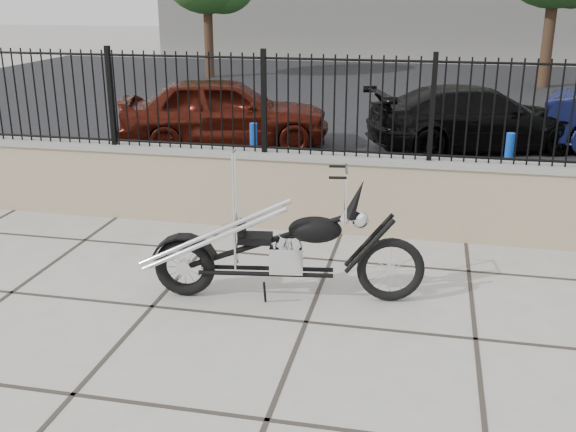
# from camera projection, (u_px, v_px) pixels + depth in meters

# --- Properties ---
(ground_plane) EXTENTS (90.00, 90.00, 0.00)m
(ground_plane) POSITION_uv_depth(u_px,v_px,m) (306.00, 322.00, 6.14)
(ground_plane) COLOR #99968E
(ground_plane) RESTS_ON ground
(parking_lot) EXTENTS (30.00, 30.00, 0.00)m
(parking_lot) POSITION_uv_depth(u_px,v_px,m) (393.00, 103.00, 17.71)
(parking_lot) COLOR black
(parking_lot) RESTS_ON ground
(retaining_wall) EXTENTS (14.00, 0.36, 0.96)m
(retaining_wall) POSITION_uv_depth(u_px,v_px,m) (344.00, 194.00, 8.30)
(retaining_wall) COLOR gray
(retaining_wall) RESTS_ON ground_plane
(iron_fence) EXTENTS (14.00, 0.08, 1.20)m
(iron_fence) POSITION_uv_depth(u_px,v_px,m) (346.00, 106.00, 7.95)
(iron_fence) COLOR black
(iron_fence) RESTS_ON retaining_wall
(chopper_motorcycle) EXTENTS (2.54, 0.80, 1.50)m
(chopper_motorcycle) POSITION_uv_depth(u_px,v_px,m) (281.00, 226.00, 6.38)
(chopper_motorcycle) COLOR black
(chopper_motorcycle) RESTS_ON ground_plane
(car_red) EXTENTS (4.19, 2.57, 1.33)m
(car_red) POSITION_uv_depth(u_px,v_px,m) (225.00, 112.00, 12.69)
(car_red) COLOR #3E1008
(car_red) RESTS_ON parking_lot
(car_black) EXTENTS (4.39, 2.93, 1.18)m
(car_black) POSITION_uv_depth(u_px,v_px,m) (478.00, 118.00, 12.48)
(car_black) COLOR black
(car_black) RESTS_ON parking_lot
(bollard_a) EXTENTS (0.12, 0.12, 0.95)m
(bollard_a) POSITION_uv_depth(u_px,v_px,m) (254.00, 154.00, 10.29)
(bollard_a) COLOR blue
(bollard_a) RESTS_ON ground_plane
(bollard_b) EXTENTS (0.14, 0.14, 0.99)m
(bollard_b) POSITION_uv_depth(u_px,v_px,m) (507.00, 168.00, 9.42)
(bollard_b) COLOR #0B5DAA
(bollard_b) RESTS_ON ground_plane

